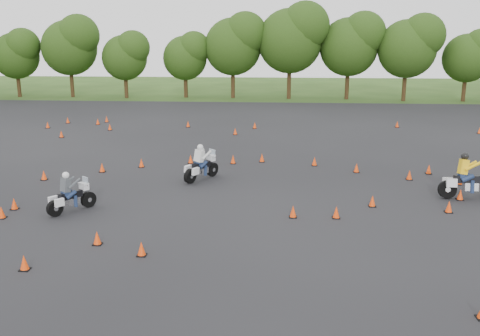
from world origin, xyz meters
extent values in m
plane|color=#2D5119|center=(0.00, 0.00, 0.00)|extent=(140.00, 140.00, 0.00)
plane|color=black|center=(0.00, 6.00, 0.01)|extent=(62.00, 62.00, 0.00)
cone|color=#FF430A|center=(2.28, 1.03, 0.23)|extent=(0.26, 0.26, 0.45)
cone|color=#FF430A|center=(-8.97, 0.11, 0.23)|extent=(0.26, 0.26, 0.45)
cone|color=#FF430A|center=(9.34, 8.23, 0.23)|extent=(0.26, 0.26, 0.45)
cone|color=#FF430A|center=(5.71, 8.27, 0.23)|extent=(0.26, 0.26, 0.45)
cone|color=#FF430A|center=(-12.21, 23.16, 0.23)|extent=(0.26, 0.26, 0.45)
cone|color=#FF430A|center=(-10.81, 19.54, 0.23)|extent=(0.26, 0.26, 0.45)
cone|color=#FF430A|center=(-0.80, 9.71, 0.23)|extent=(0.26, 0.26, 0.45)
cone|color=#FF430A|center=(-5.25, 21.29, 0.23)|extent=(0.26, 0.26, 0.45)
cone|color=#FF430A|center=(-0.13, 21.05, 0.23)|extent=(0.26, 0.26, 0.45)
cone|color=#FF430A|center=(-15.17, 22.45, 0.23)|extent=(0.26, 0.26, 0.45)
cone|color=#FF430A|center=(-7.40, 7.39, 0.23)|extent=(0.26, 0.26, 0.45)
cone|color=#FF430A|center=(8.09, 7.00, 0.23)|extent=(0.26, 0.26, 0.45)
cone|color=#FF430A|center=(-15.80, 20.08, 0.23)|extent=(0.26, 0.26, 0.45)
cone|color=#FF430A|center=(3.64, 9.57, 0.23)|extent=(0.26, 0.26, 0.45)
cone|color=#FF430A|center=(0.77, 10.23, 0.23)|extent=(0.26, 0.26, 0.45)
cone|color=#FF430A|center=(10.70, 22.31, 0.23)|extent=(0.26, 0.26, 0.45)
cone|color=#FF430A|center=(16.02, 20.07, 0.23)|extent=(0.26, 0.26, 0.45)
cone|color=#FF430A|center=(3.95, 1.06, 0.23)|extent=(0.26, 0.26, 0.45)
cone|color=#FF430A|center=(5.59, 2.62, 0.23)|extent=(0.26, 0.26, 0.45)
cone|color=#FF430A|center=(-12.53, 21.93, 0.23)|extent=(0.26, 0.26, 0.45)
cone|color=#FF430A|center=(10.30, 6.29, 0.23)|extent=(0.26, 0.26, 0.45)
cone|color=#FF430A|center=(-5.63, 8.54, 0.23)|extent=(0.26, 0.26, 0.45)
cone|color=#FF430A|center=(-13.25, 16.46, 0.23)|extent=(0.26, 0.26, 0.45)
cone|color=#FF430A|center=(-2.66, -3.04, 0.23)|extent=(0.26, 0.26, 0.45)
cone|color=#FF430A|center=(-1.39, 18.43, 0.23)|extent=(0.26, 0.26, 0.45)
cone|color=#FF430A|center=(-9.73, 5.67, 0.23)|extent=(0.26, 0.26, 0.45)
cone|color=#FF430A|center=(-9.00, 1.19, 0.23)|extent=(0.26, 0.26, 0.45)
cone|color=#FF430A|center=(9.50, 3.82, 0.23)|extent=(0.26, 0.26, 0.45)
cone|color=#FF430A|center=(8.51, 2.07, 0.23)|extent=(0.26, 0.26, 0.45)
cone|color=#FF430A|center=(-3.14, 9.63, 0.23)|extent=(0.26, 0.26, 0.45)
cone|color=#FF430A|center=(-4.39, -2.23, 0.23)|extent=(0.26, 0.26, 0.45)
cone|color=#FF430A|center=(-5.92, -4.35, 0.23)|extent=(0.26, 0.26, 0.45)
camera|label=1|loc=(1.66, -18.76, 6.94)|focal=40.00mm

